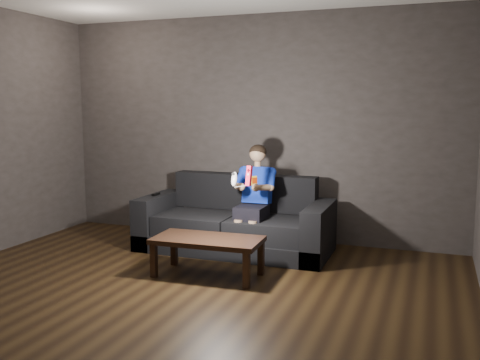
% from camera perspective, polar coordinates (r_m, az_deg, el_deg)
% --- Properties ---
extents(floor, '(5.00, 5.00, 0.00)m').
position_cam_1_polar(floor, '(4.51, -8.82, -13.30)').
color(floor, black).
rests_on(floor, ground).
extents(back_wall, '(5.00, 0.04, 2.70)m').
position_cam_1_polar(back_wall, '(6.51, 1.64, 5.53)').
color(back_wall, '#373331').
rests_on(back_wall, ground).
extents(sofa, '(2.14, 0.92, 0.83)m').
position_cam_1_polar(sofa, '(6.06, -0.49, -4.97)').
color(sofa, black).
rests_on(sofa, floor).
extents(child, '(0.45, 0.56, 1.11)m').
position_cam_1_polar(child, '(5.85, 1.55, -1.08)').
color(child, black).
rests_on(child, sofa).
extents(wii_remote_red, '(0.06, 0.08, 0.21)m').
position_cam_1_polar(wii_remote_red, '(5.38, 0.96, 0.45)').
color(wii_remote_red, '#EA2242').
rests_on(wii_remote_red, child).
extents(nunchuk_white, '(0.07, 0.10, 0.16)m').
position_cam_1_polar(nunchuk_white, '(5.45, -0.62, 0.10)').
color(nunchuk_white, silver).
rests_on(nunchuk_white, child).
extents(wii_remote_black, '(0.04, 0.14, 0.03)m').
position_cam_1_polar(wii_remote_black, '(6.33, -8.94, -1.50)').
color(wii_remote_black, black).
rests_on(wii_remote_black, sofa).
extents(coffee_table, '(1.05, 0.55, 0.38)m').
position_cam_1_polar(coffee_table, '(5.15, -3.47, -6.71)').
color(coffee_table, black).
rests_on(coffee_table, floor).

